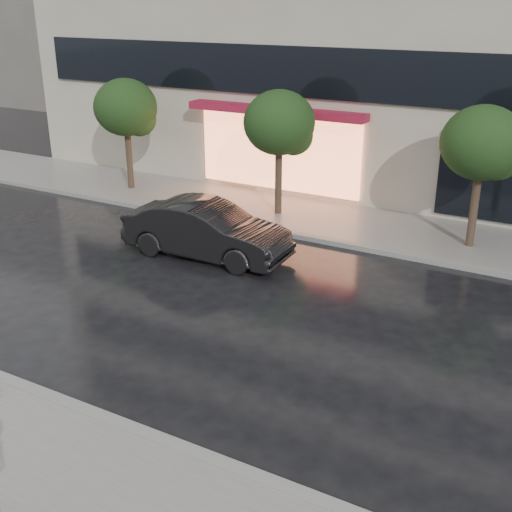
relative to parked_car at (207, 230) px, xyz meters
The scene contains 9 objects.
ground 6.79m from the parked_car, 62.74° to the right, with size 120.00×120.00×0.00m, color black.
sidewalk_far 5.30m from the parked_car, 53.97° to the left, with size 60.00×3.50×0.12m, color slate.
curb_near 7.68m from the parked_car, 66.18° to the right, with size 60.00×0.25×0.14m, color gray.
curb_far 4.03m from the parked_car, 38.97° to the left, with size 60.00×0.25×0.14m, color gray.
bg_building_left 32.37m from the parked_car, 141.24° to the left, with size 14.00×10.00×12.00m, color #59544F.
tree_far_west 7.43m from the parked_car, 145.43° to the left, with size 2.20×2.20×3.99m.
tree_mid_west 4.58m from the parked_car, 87.85° to the left, with size 2.20×2.20×3.99m.
tree_mid_east 7.67m from the parked_car, 33.23° to the left, with size 2.20×2.20×3.99m.
parked_car is the anchor object (origin of this frame).
Camera 1 is at (5.94, -7.46, 6.54)m, focal length 45.00 mm.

